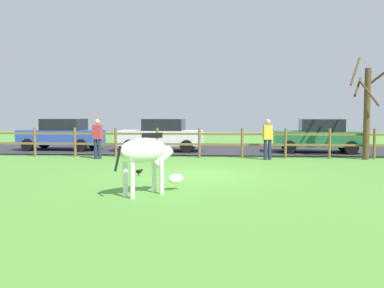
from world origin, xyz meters
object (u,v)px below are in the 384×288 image
(zebra, at_px, (147,155))
(parked_car_blue, at_px, (62,134))
(bare_tree, at_px, (367,109))
(parked_car_white, at_px, (162,135))
(visitor_left_of_tree, at_px, (268,137))
(crow_on_grass, at_px, (139,171))
(visitor_right_of_tree, at_px, (97,137))
(parked_car_green, at_px, (318,136))

(zebra, distance_m, parked_car_blue, 12.61)
(bare_tree, distance_m, parked_car_white, 9.23)
(parked_car_blue, bearing_deg, visitor_left_of_tree, -18.71)
(crow_on_grass, relative_size, parked_car_blue, 0.05)
(zebra, distance_m, visitor_right_of_tree, 8.14)
(parked_car_green, height_order, visitor_left_of_tree, visitor_left_of_tree)
(crow_on_grass, bearing_deg, bare_tree, 31.41)
(zebra, height_order, visitor_right_of_tree, visitor_right_of_tree)
(visitor_left_of_tree, height_order, visitor_right_of_tree, same)
(bare_tree, relative_size, parked_car_white, 1.04)
(parked_car_green, distance_m, parked_car_blue, 12.51)
(bare_tree, bearing_deg, zebra, -133.24)
(zebra, height_order, parked_car_blue, parked_car_blue)
(parked_car_green, bearing_deg, parked_car_blue, 177.88)
(parked_car_blue, distance_m, visitor_right_of_tree, 4.57)
(visitor_right_of_tree, bearing_deg, parked_car_blue, 129.42)
(parked_car_blue, bearing_deg, zebra, -59.92)
(parked_car_white, xyz_separation_m, visitor_left_of_tree, (4.77, -3.09, 0.06))
(zebra, xyz_separation_m, visitor_right_of_tree, (-3.42, 7.39, -0.02))
(zebra, bearing_deg, visitor_left_of_tree, 65.07)
(parked_car_white, relative_size, visitor_right_of_tree, 2.47)
(visitor_left_of_tree, xyz_separation_m, visitor_right_of_tree, (-6.95, -0.19, 0.00))
(bare_tree, height_order, crow_on_grass, bare_tree)
(parked_car_blue, bearing_deg, visitor_right_of_tree, -50.58)
(bare_tree, distance_m, parked_car_green, 3.05)
(bare_tree, distance_m, zebra, 11.01)
(zebra, distance_m, crow_on_grass, 3.13)
(visitor_right_of_tree, bearing_deg, zebra, -65.14)
(crow_on_grass, relative_size, visitor_left_of_tree, 0.13)
(parked_car_green, height_order, visitor_right_of_tree, visitor_right_of_tree)
(parked_car_green, bearing_deg, visitor_right_of_tree, -162.29)
(bare_tree, relative_size, visitor_right_of_tree, 2.56)
(parked_car_green, height_order, parked_car_blue, same)
(parked_car_blue, distance_m, parked_car_white, 5.08)
(zebra, bearing_deg, visitor_right_of_tree, 114.86)
(zebra, bearing_deg, parked_car_white, 96.66)
(bare_tree, distance_m, visitor_right_of_tree, 11.00)
(visitor_left_of_tree, bearing_deg, parked_car_blue, 161.29)
(visitor_right_of_tree, bearing_deg, bare_tree, 3.10)
(crow_on_grass, distance_m, parked_car_blue, 9.75)
(bare_tree, bearing_deg, parked_car_green, 118.20)
(bare_tree, bearing_deg, parked_car_white, 162.89)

